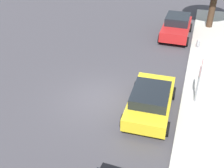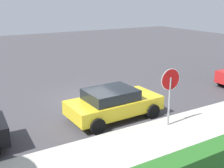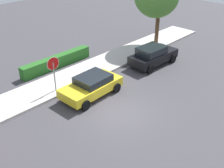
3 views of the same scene
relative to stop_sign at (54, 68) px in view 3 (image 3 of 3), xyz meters
The scene contains 6 objects.
ground_plane 5.03m from the stop_sign, 76.40° to the right, with size 60.00×60.00×0.00m, color #423F44.
sidewalk_curb 2.12m from the stop_sign, 33.20° to the left, with size 32.00×2.75×0.14m, color beige.
stop_sign is the anchor object (origin of this frame).
parked_car_yellow 2.63m from the stop_sign, 55.65° to the right, with size 4.13×2.20×1.34m.
parked_car_black 8.13m from the stop_sign, 14.72° to the right, with size 4.19×2.15×1.55m.
front_yard_hedge 4.01m from the stop_sign, 52.16° to the left, with size 6.08×0.66×0.92m.
Camera 3 is at (-10.07, -9.09, 9.49)m, focal length 45.00 mm.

